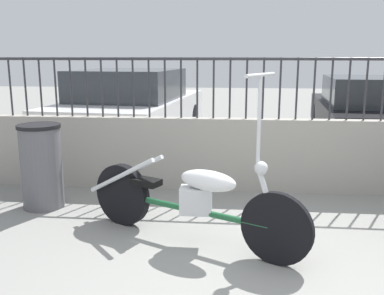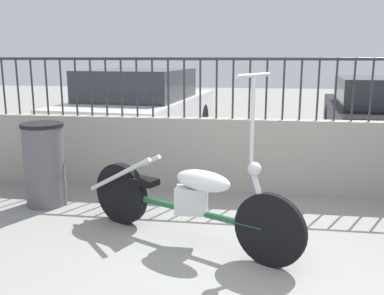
{
  "view_description": "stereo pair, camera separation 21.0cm",
  "coord_description": "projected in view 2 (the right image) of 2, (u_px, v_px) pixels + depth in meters",
  "views": [
    {
      "loc": [
        -0.25,
        -2.87,
        1.65
      ],
      "look_at": [
        -0.68,
        1.56,
        0.7
      ],
      "focal_mm": 40.0,
      "sensor_mm": 36.0,
      "label": 1
    },
    {
      "loc": [
        -0.04,
        -2.84,
        1.65
      ],
      "look_at": [
        -0.68,
        1.56,
        0.7
      ],
      "focal_mm": 40.0,
      "sensor_mm": 36.0,
      "label": 2
    }
  ],
  "objects": [
    {
      "name": "car_white",
      "position": [
        142.0,
        108.0,
        8.02
      ],
      "size": [
        2.26,
        4.47,
        1.42
      ],
      "rotation": [
        0.0,
        0.0,
        1.47
      ],
      "color": "black",
      "rests_on": "ground_plane"
    },
    {
      "name": "fence_railing",
      "position": [
        258.0,
        78.0,
        5.06
      ],
      "size": [
        9.92,
        0.04,
        0.73
      ],
      "color": "#2D2D33",
      "rests_on": "low_wall"
    },
    {
      "name": "trash_bin",
      "position": [
        45.0,
        164.0,
        4.78
      ],
      "size": [
        0.46,
        0.46,
        0.93
      ],
      "color": "#56565B",
      "rests_on": "ground_plane"
    },
    {
      "name": "motorcycle_green",
      "position": [
        179.0,
        197.0,
        3.86
      ],
      "size": [
        2.08,
        1.11,
        1.53
      ],
      "rotation": [
        0.0,
        0.0,
        -0.46
      ],
      "color": "black",
      "rests_on": "ground_plane"
    },
    {
      "name": "ground_plane",
      "position": [
        254.0,
        289.0,
        3.09
      ],
      "size": [
        40.0,
        40.0,
        0.0
      ],
      "primitive_type": "plane",
      "color": "gray"
    },
    {
      "name": "car_black",
      "position": [
        384.0,
        113.0,
        7.71
      ],
      "size": [
        2.22,
        4.29,
        1.29
      ],
      "rotation": [
        0.0,
        0.0,
        1.48
      ],
      "color": "black",
      "rests_on": "ground_plane"
    },
    {
      "name": "low_wall",
      "position": [
        256.0,
        156.0,
        5.26
      ],
      "size": [
        9.92,
        0.18,
        0.91
      ],
      "color": "#9E998E",
      "rests_on": "ground_plane"
    }
  ]
}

